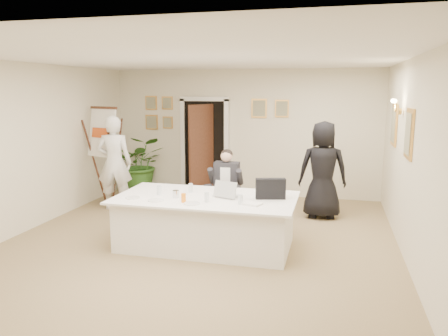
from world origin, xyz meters
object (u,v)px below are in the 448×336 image
Objects in this scene: laptop at (227,187)px; potted_palm at (141,164)px; standing_woman at (323,170)px; paper_stack at (252,204)px; conference_table at (206,221)px; flip_chart at (107,160)px; steel_jug at (176,194)px; laptop_bag at (271,189)px; seated_man at (226,187)px; standing_man at (114,163)px; oj_glass at (184,198)px.

potted_palm is at bearing 151.69° from laptop.
standing_woman is 2.33m from laptop.
paper_stack is (0.44, -0.37, -0.13)m from laptop.
conference_table is 0.89m from paper_stack.
potted_palm is (0.16, 1.25, -0.26)m from flip_chart.
paper_stack is (0.75, -0.28, 0.40)m from conference_table.
steel_jug is at bearing -42.64° from flip_chart.
laptop_bag reaches higher than laptop.
flip_chart is 3.53m from laptop.
seated_man is (0.04, 1.12, 0.29)m from conference_table.
laptop_bag reaches higher than paper_stack.
standing_man is (0.35, -0.35, 0.02)m from flip_chart.
seated_man is 1.37m from steel_jug.
oj_glass is (-1.86, -2.39, -0.06)m from standing_woman.
steel_jug is at bearing -103.58° from seated_man.
standing_woman is at bearing -15.99° from potted_palm.
laptop is 0.59m from paper_stack.
conference_table is 1.49× the size of standing_woman.
seated_man is 1.09m from laptop.
paper_stack is at bearing -5.81° from steel_jug.
standing_man is 2.61m from steel_jug.
laptop reaches higher than steel_jug.
seated_man is at bearing 23.70° from standing_woman.
conference_table is 0.63m from oj_glass.
standing_woman is at bearing 68.32° from paper_stack.
conference_table is 7.06× the size of laptop.
standing_woman is (1.62, 0.87, 0.22)m from seated_man.
steel_jug reaches higher than paper_stack.
flip_chart is 17.98× the size of steel_jug.
conference_table is at bearing -143.77° from laptop.
standing_man is at bearing 140.57° from laptop_bag.
steel_jug is (1.93, -1.75, -0.10)m from standing_man.
potted_palm is (-2.53, 3.19, 0.26)m from conference_table.
potted_palm is at bearing 128.41° from conference_table.
steel_jug is (-0.21, 0.24, -0.01)m from oj_glass.
laptop is at bearing -69.41° from seated_man.
standing_woman is 16.38× the size of steel_jug.
laptop is 3.47× the size of steel_jug.
seated_man reaches higher than laptop.
standing_woman reaches higher than paper_stack.
conference_table is at bearing 62.63° from oj_glass.
seated_man is at bearing 154.80° from standing_man.
seated_man is at bearing 88.02° from conference_table.
flip_chart reaches higher than paper_stack.
steel_jug is at bearing 130.59° from oj_glass.
standing_woman is 2.99m from steel_jug.
seated_man reaches higher than conference_table.
oj_glass is (-0.96, -0.12, 0.05)m from paper_stack.
potted_palm is 3.00× the size of laptop_bag.
seated_man is 0.69× the size of flip_chart.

